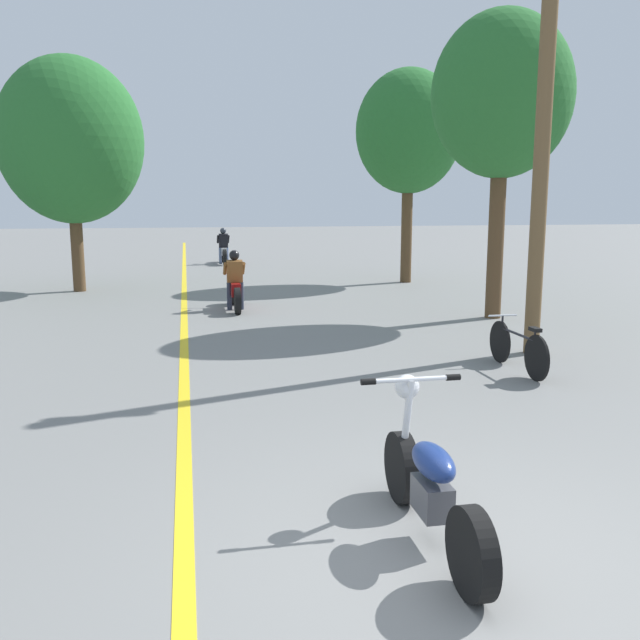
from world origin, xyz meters
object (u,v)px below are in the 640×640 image
(utility_pole, at_px, (543,125))
(roadside_tree_right_near, at_px, (502,97))
(motorcycle_rider_lead, at_px, (235,287))
(motorcycle_rider_far, at_px, (224,250))
(roadside_tree_left, at_px, (71,141))
(roadside_tree_right_far, at_px, (409,132))
(motorcycle_foreground, at_px, (430,485))
(bicycle_parked, at_px, (518,348))

(utility_pole, bearing_deg, roadside_tree_right_near, 75.02)
(motorcycle_rider_lead, bearing_deg, motorcycle_rider_far, 88.07)
(motorcycle_rider_lead, xyz_separation_m, motorcycle_rider_far, (0.38, 11.29, 0.02))
(motorcycle_rider_lead, distance_m, motorcycle_rider_far, 11.29)
(roadside_tree_right_near, xyz_separation_m, motorcycle_rider_far, (-4.75, 13.43, -3.85))
(roadside_tree_right_near, xyz_separation_m, roadside_tree_left, (-8.98, 6.04, -0.48))
(utility_pole, distance_m, roadside_tree_right_far, 9.59)
(motorcycle_foreground, height_order, bicycle_parked, motorcycle_foreground)
(utility_pole, height_order, motorcycle_rider_lead, utility_pole)
(roadside_tree_right_near, bearing_deg, motorcycle_rider_far, 109.47)
(roadside_tree_left, height_order, motorcycle_rider_lead, roadside_tree_left)
(utility_pole, relative_size, bicycle_parked, 3.99)
(utility_pole, relative_size, roadside_tree_right_near, 1.13)
(utility_pole, bearing_deg, roadside_tree_left, 131.39)
(motorcycle_rider_far, bearing_deg, utility_pole, -76.81)
(roadside_tree_right_far, bearing_deg, motorcycle_foreground, -107.70)
(utility_pole, height_order, roadside_tree_left, utility_pole)
(bicycle_parked, bearing_deg, motorcycle_rider_far, 99.99)
(motorcycle_rider_lead, bearing_deg, bicycle_parked, -61.29)
(motorcycle_foreground, relative_size, bicycle_parked, 1.13)
(roadside_tree_right_near, distance_m, roadside_tree_right_far, 6.32)
(motorcycle_rider_far, xyz_separation_m, bicycle_parked, (3.11, -17.66, -0.18))
(utility_pole, xyz_separation_m, bicycle_parked, (-0.78, -1.05, -3.15))
(utility_pole, distance_m, motorcycle_rider_far, 17.32)
(roadside_tree_right_far, relative_size, motorcycle_rider_lead, 3.12)
(motorcycle_foreground, bearing_deg, roadside_tree_right_near, 62.09)
(roadside_tree_left, height_order, bicycle_parked, roadside_tree_left)
(motorcycle_rider_lead, xyz_separation_m, bicycle_parked, (3.49, -6.37, -0.16))
(roadside_tree_right_near, xyz_separation_m, roadside_tree_right_far, (0.21, 6.31, -0.07))
(roadside_tree_right_far, distance_m, motorcycle_foreground, 16.11)
(utility_pole, xyz_separation_m, motorcycle_foreground, (-3.69, -5.39, -3.08))
(roadside_tree_right_far, xyz_separation_m, roadside_tree_left, (-9.19, -0.28, -0.42))
(motorcycle_foreground, height_order, motorcycle_rider_far, motorcycle_rider_far)
(motorcycle_rider_lead, relative_size, motorcycle_rider_far, 0.99)
(roadside_tree_right_near, relative_size, motorcycle_foreground, 3.13)
(roadside_tree_right_far, bearing_deg, bicycle_parked, -99.93)
(roadside_tree_right_far, relative_size, motorcycle_foreground, 3.16)
(bicycle_parked, bearing_deg, motorcycle_rider_lead, 118.71)
(roadside_tree_right_far, bearing_deg, utility_pole, -96.39)
(utility_pole, distance_m, roadside_tree_left, 12.30)
(roadside_tree_right_near, bearing_deg, roadside_tree_right_far, 88.09)
(utility_pole, relative_size, roadside_tree_right_far, 1.11)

